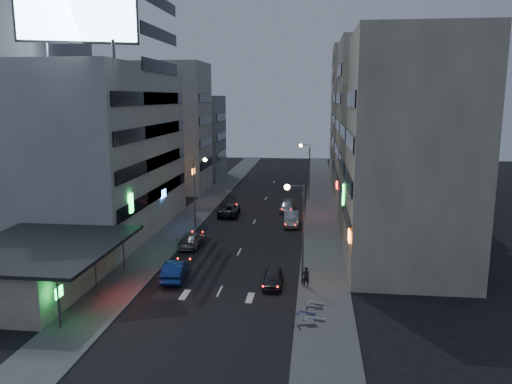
% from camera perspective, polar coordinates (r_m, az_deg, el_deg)
% --- Properties ---
extents(ground, '(180.00, 180.00, 0.00)m').
position_cam_1_polar(ground, '(35.71, -5.44, -13.62)').
color(ground, black).
rests_on(ground, ground).
extents(sidewalk_left, '(4.00, 120.00, 0.12)m').
position_cam_1_polar(sidewalk_left, '(65.24, -6.76, -2.29)').
color(sidewalk_left, '#4C4C4F').
rests_on(sidewalk_left, ground).
extents(sidewalk_right, '(4.00, 120.00, 0.12)m').
position_cam_1_polar(sidewalk_right, '(63.48, 7.44, -2.67)').
color(sidewalk_right, '#4C4C4F').
rests_on(sidewalk_right, ground).
extents(food_court, '(11.00, 13.00, 3.88)m').
position_cam_1_polar(food_court, '(41.74, -24.06, -7.96)').
color(food_court, beige).
rests_on(food_court, ground).
extents(white_building, '(14.00, 24.00, 18.00)m').
position_cam_1_polar(white_building, '(57.38, -18.13, 4.52)').
color(white_building, '#BABAB5').
rests_on(white_building, ground).
extents(grey_tower, '(10.00, 14.00, 34.00)m').
position_cam_1_polar(grey_tower, '(64.02, -24.90, 11.84)').
color(grey_tower, gray).
rests_on(grey_tower, ground).
extents(shophouse_near, '(10.00, 11.00, 20.00)m').
position_cam_1_polar(shophouse_near, '(43.24, 17.33, 4.02)').
color(shophouse_near, beige).
rests_on(shophouse_near, ground).
extents(shophouse_mid, '(11.00, 12.00, 16.00)m').
position_cam_1_polar(shophouse_mid, '(54.82, 15.59, 3.34)').
color(shophouse_mid, gray).
rests_on(shophouse_mid, ground).
extents(shophouse_far, '(10.00, 14.00, 22.00)m').
position_cam_1_polar(shophouse_far, '(67.32, 13.65, 7.31)').
color(shophouse_far, beige).
rests_on(shophouse_far, ground).
extents(far_left_a, '(11.00, 10.00, 20.00)m').
position_cam_1_polar(far_left_a, '(80.15, -9.66, 7.25)').
color(far_left_a, '#BABAB5').
rests_on(far_left_a, ground).
extents(far_left_b, '(12.00, 10.00, 15.00)m').
position_cam_1_polar(far_left_b, '(92.96, -7.65, 6.23)').
color(far_left_b, gray).
rests_on(far_left_b, ground).
extents(far_right_a, '(11.00, 12.00, 18.00)m').
position_cam_1_polar(far_right_a, '(82.38, 12.73, 6.53)').
color(far_right_a, gray).
rests_on(far_right_a, ground).
extents(far_right_b, '(12.00, 12.00, 24.00)m').
position_cam_1_polar(far_right_b, '(96.20, 12.26, 8.92)').
color(far_right_b, beige).
rests_on(far_right_b, ground).
extents(billboard, '(9.52, 3.75, 6.20)m').
position_cam_1_polar(billboard, '(46.83, -19.77, 18.69)').
color(billboard, '#595B60').
rests_on(billboard, white_building).
extents(street_lamp_right_near, '(1.60, 0.44, 8.02)m').
position_cam_1_polar(street_lamp_right_near, '(38.91, 4.85, -3.18)').
color(street_lamp_right_near, '#595B60').
rests_on(street_lamp_right_near, sidewalk_right).
extents(street_lamp_left, '(1.60, 0.44, 8.02)m').
position_cam_1_polar(street_lamp_left, '(56.09, -6.70, 1.10)').
color(street_lamp_left, '#595B60').
rests_on(street_lamp_left, sidewalk_left).
extents(street_lamp_right_far, '(1.60, 0.44, 8.02)m').
position_cam_1_polar(street_lamp_right_far, '(72.37, 5.81, 3.29)').
color(street_lamp_right_far, '#595B60').
rests_on(street_lamp_right_far, sidewalk_right).
extents(parked_car_right_near, '(1.61, 3.84, 1.30)m').
position_cam_1_polar(parked_car_right_near, '(40.00, 1.94, -9.83)').
color(parked_car_right_near, '#29282E').
rests_on(parked_car_right_near, ground).
extents(parked_car_right_mid, '(1.87, 4.89, 1.59)m').
position_cam_1_polar(parked_car_right_mid, '(58.22, 4.08, -3.09)').
color(parked_car_right_mid, '#9B9FA3').
rests_on(parked_car_right_mid, ground).
extents(parked_car_left, '(2.83, 5.60, 1.52)m').
position_cam_1_polar(parked_car_left, '(63.24, -3.11, -1.99)').
color(parked_car_left, '#292A2F').
rests_on(parked_car_left, ground).
extents(parked_car_right_far, '(1.89, 4.62, 1.34)m').
position_cam_1_polar(parked_car_right_far, '(65.14, 3.61, -1.70)').
color(parked_car_right_far, gray).
rests_on(parked_car_right_far, ground).
extents(road_car_blue, '(2.09, 4.87, 1.56)m').
position_cam_1_polar(road_car_blue, '(41.91, -9.22, -8.80)').
color(road_car_blue, navy).
rests_on(road_car_blue, ground).
extents(road_car_silver, '(2.13, 4.93, 1.41)m').
position_cam_1_polar(road_car_silver, '(50.56, -7.35, -5.41)').
color(road_car_silver, '#9EA2A6').
rests_on(road_car_silver, ground).
extents(person, '(0.67, 0.54, 1.61)m').
position_cam_1_polar(person, '(39.68, 5.72, -9.63)').
color(person, black).
rests_on(person, sidewalk_right).
extents(scooter_black_a, '(1.13, 2.01, 1.17)m').
position_cam_1_polar(scooter_black_a, '(33.78, 6.87, -13.83)').
color(scooter_black_a, black).
rests_on(scooter_black_a, sidewalk_right).
extents(scooter_silver_a, '(1.13, 2.10, 1.22)m').
position_cam_1_polar(scooter_silver_a, '(34.49, 8.02, -13.27)').
color(scooter_silver_a, '#A0A3A8').
rests_on(scooter_silver_a, sidewalk_right).
extents(scooter_blue, '(1.05, 1.90, 1.11)m').
position_cam_1_polar(scooter_blue, '(35.26, 6.98, -12.79)').
color(scooter_blue, navy).
rests_on(scooter_blue, sidewalk_right).
extents(scooter_black_b, '(0.69, 1.81, 1.09)m').
position_cam_1_polar(scooter_black_b, '(36.22, 7.73, -12.17)').
color(scooter_black_b, black).
rests_on(scooter_black_b, sidewalk_right).
extents(scooter_silver_b, '(1.20, 1.92, 1.12)m').
position_cam_1_polar(scooter_silver_b, '(36.81, 7.96, -11.76)').
color(scooter_silver_b, '#98999F').
rests_on(scooter_silver_b, sidewalk_right).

